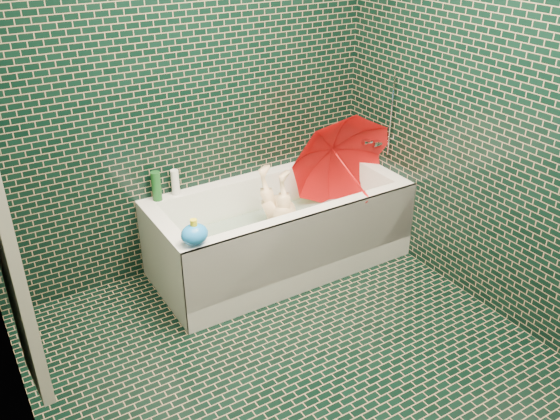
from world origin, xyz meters
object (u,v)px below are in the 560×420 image
rubber_duck (335,150)px  bath_toy (195,234)px  child (282,225)px  umbrella (349,172)px  bathtub (281,238)px

rubber_duck → bath_toy: (-1.42, -0.63, 0.03)m
child → bath_toy: 0.86m
bath_toy → umbrella: bearing=-13.0°
bathtub → umbrella: 0.64m
bathtub → bath_toy: (-0.74, -0.30, 0.41)m
child → bathtub: bearing=-76.4°
bathtub → rubber_duck: 0.84m
umbrella → child: bearing=-173.2°
bathtub → child: 0.10m
child → umbrella: size_ratio=1.18×
bathtub → bath_toy: 0.90m
child → umbrella: umbrella is taller
rubber_duck → bath_toy: bath_toy is taller
child → bath_toy: bearing=-87.6°
child → rubber_duck: rubber_duck is taller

